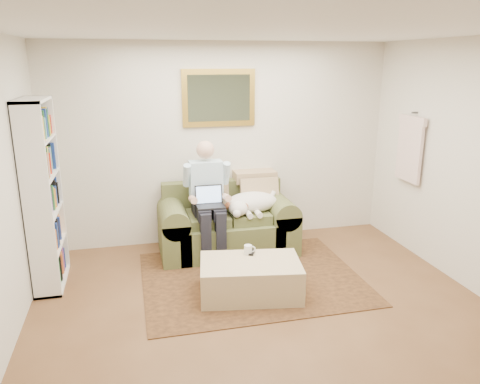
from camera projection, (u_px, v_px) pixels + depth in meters
name	position (u px, v px, depth m)	size (l,w,h in m)	color
room_shell	(270.00, 185.00, 4.12)	(4.51, 5.00, 2.61)	brown
rug	(251.00, 278.00, 5.26)	(2.40, 1.92, 0.01)	black
sofa	(227.00, 229.00, 5.96)	(1.70, 0.86, 1.02)	#515F32
seated_man	(209.00, 202.00, 5.64)	(0.56, 0.80, 1.43)	#8CBED8
laptop	(210.00, 201.00, 5.57)	(0.33, 0.26, 0.24)	black
sleeping_dog	(252.00, 202.00, 5.85)	(0.70, 0.44, 0.26)	white
ottoman	(250.00, 278.00, 4.84)	(1.02, 0.65, 0.37)	#CCB688
coffee_mug	(248.00, 250.00, 4.97)	(0.08, 0.08, 0.10)	white
tv_remote	(252.00, 252.00, 5.00)	(0.05, 0.15, 0.02)	black
bookshelf	(43.00, 195.00, 4.89)	(0.28, 0.80, 2.00)	white
wall_mirror	(219.00, 98.00, 5.93)	(0.94, 0.04, 0.72)	gold
hanging_shirt	(410.00, 145.00, 5.77)	(0.06, 0.52, 0.90)	beige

